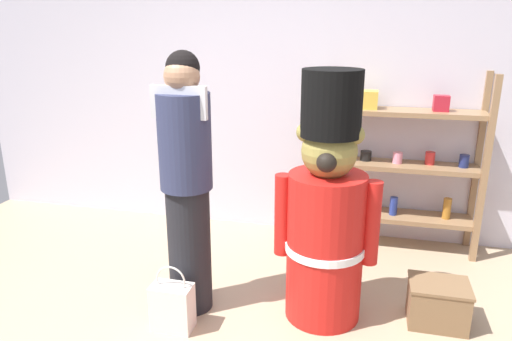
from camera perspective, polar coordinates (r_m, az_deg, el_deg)
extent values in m
cube|color=silver|center=(4.33, 4.66, 9.45)|extent=(6.40, 0.12, 2.60)
cube|color=#93704C|center=(4.04, 7.46, 1.05)|extent=(0.05, 0.05, 1.53)
cube|color=#93704C|center=(4.12, 25.91, -0.24)|extent=(0.05, 0.05, 1.53)
cube|color=#93704C|center=(4.33, 7.92, 2.10)|extent=(0.05, 0.05, 1.53)
cube|color=#93704C|center=(4.40, 25.16, 0.88)|extent=(0.05, 0.05, 1.53)
cube|color=#93704C|center=(4.32, 16.15, -5.27)|extent=(1.31, 0.30, 0.04)
cube|color=#93704C|center=(4.18, 16.66, 0.57)|extent=(1.31, 0.30, 0.04)
cube|color=#93704C|center=(4.08, 17.20, 6.76)|extent=(1.31, 0.30, 0.04)
cylinder|color=yellow|center=(4.16, 9.52, 2.00)|extent=(0.08, 0.08, 0.10)
cylinder|color=black|center=(4.19, 13.13, 1.75)|extent=(0.09, 0.09, 0.08)
cylinder|color=pink|center=(4.17, 16.73, 1.49)|extent=(0.08, 0.08, 0.09)
cylinder|color=red|center=(4.22, 20.27, 1.42)|extent=(0.08, 0.08, 0.11)
cylinder|color=navy|center=(4.23, 23.83, 1.05)|extent=(0.08, 0.08, 0.11)
cylinder|color=#596B33|center=(4.29, 10.42, -3.40)|extent=(0.07, 0.07, 0.19)
cylinder|color=navy|center=(4.27, 16.27, -4.13)|extent=(0.07, 0.07, 0.16)
cylinder|color=#B27226|center=(4.33, 22.06, -4.27)|extent=(0.07, 0.07, 0.18)
cube|color=gold|center=(4.06, 13.12, 8.36)|extent=(0.19, 0.16, 0.15)
cube|color=#B21E2D|center=(4.09, 21.46, 7.56)|extent=(0.12, 0.10, 0.13)
cylinder|color=red|center=(3.13, 8.31, -9.14)|extent=(0.49, 0.49, 0.99)
cylinder|color=white|center=(3.13, 8.31, -9.05)|extent=(0.51, 0.51, 0.05)
sphere|color=olive|center=(2.91, 8.84, 2.29)|extent=(0.34, 0.34, 0.34)
sphere|color=olive|center=(2.89, 6.06, 4.62)|extent=(0.12, 0.12, 0.12)
sphere|color=olive|center=(2.87, 11.85, 4.25)|extent=(0.12, 0.12, 0.12)
cylinder|color=black|center=(2.85, 9.11, 8.03)|extent=(0.36, 0.36, 0.40)
cylinder|color=red|center=(3.08, 3.26, -5.37)|extent=(0.11, 0.11, 0.54)
cylinder|color=red|center=(3.04, 13.76, -6.18)|extent=(0.11, 0.11, 0.54)
sphere|color=black|center=(2.76, 8.52, 0.99)|extent=(0.12, 0.12, 0.12)
cylinder|color=black|center=(3.24, -8.02, -9.34)|extent=(0.29, 0.29, 0.87)
cylinder|color=#2D3351|center=(2.99, -8.60, 3.47)|extent=(0.34, 0.34, 0.61)
sphere|color=#A37556|center=(2.92, -8.95, 11.19)|extent=(0.22, 0.22, 0.22)
cube|color=silver|center=(2.88, -9.33, 8.12)|extent=(0.35, 0.04, 0.20)
sphere|color=black|center=(2.94, -8.85, 12.19)|extent=(0.21, 0.21, 0.21)
cube|color=silver|center=(3.17, -10.07, -15.94)|extent=(0.26, 0.15, 0.31)
torus|color=silver|center=(3.07, -10.26, -12.92)|extent=(0.20, 0.01, 0.20)
cube|color=brown|center=(3.40, 21.07, -14.87)|extent=(0.36, 0.28, 0.27)
cube|color=brown|center=(3.33, 21.34, -12.75)|extent=(0.38, 0.30, 0.02)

